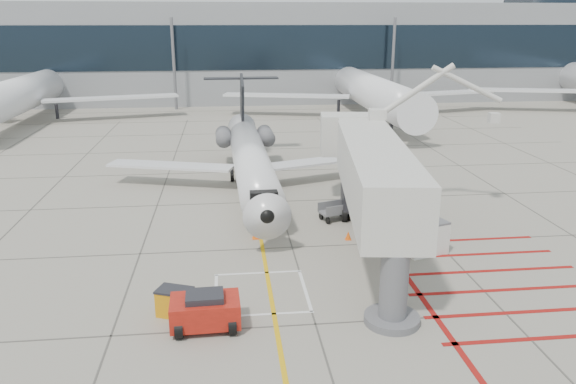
{
  "coord_description": "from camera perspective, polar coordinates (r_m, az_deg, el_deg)",
  "views": [
    {
      "loc": [
        -3.3,
        -23.69,
        11.68
      ],
      "look_at": [
        0.0,
        6.0,
        2.5
      ],
      "focal_mm": 35.0,
      "sensor_mm": 36.0,
      "label": 1
    }
  ],
  "objects": [
    {
      "name": "terminal_building",
      "position": [
        94.74,
        1.8,
        14.25
      ],
      "size": [
        180.0,
        28.0,
        14.0
      ],
      "primitive_type": "cube",
      "color": "gray",
      "rests_on": "ground_plane"
    },
    {
      "name": "ground_plane",
      "position": [
        26.62,
        1.44,
        -8.95
      ],
      "size": [
        260.0,
        260.0,
        0.0
      ],
      "primitive_type": "plane",
      "color": "gray",
      "rests_on": "ground"
    },
    {
      "name": "cone_side",
      "position": [
        31.37,
        6.13,
        -4.41
      ],
      "size": [
        0.35,
        0.35,
        0.48
      ],
      "primitive_type": "cone",
      "color": "#E6530C",
      "rests_on": "ground_plane"
    },
    {
      "name": "cone_nose",
      "position": [
        31.37,
        -3.31,
        -4.26
      ],
      "size": [
        0.4,
        0.4,
        0.56
      ],
      "primitive_type": "cone",
      "color": "#ED570C",
      "rests_on": "ground_plane"
    },
    {
      "name": "bg_aircraft_b",
      "position": [
        73.83,
        -25.53,
        11.01
      ],
      "size": [
        35.65,
        39.61,
        11.88
      ],
      "primitive_type": null,
      "color": "silver",
      "rests_on": "ground_plane"
    },
    {
      "name": "jet_bridge",
      "position": [
        28.18,
        8.83,
        0.81
      ],
      "size": [
        11.66,
        20.46,
        7.77
      ],
      "primitive_type": null,
      "rotation": [
        0.0,
        0.0,
        -0.13
      ],
      "color": "silver",
      "rests_on": "ground_plane"
    },
    {
      "name": "bg_aircraft_c",
      "position": [
        72.09,
        7.94,
        12.36
      ],
      "size": [
        35.6,
        39.56,
        11.87
      ],
      "primitive_type": null,
      "color": "silver",
      "rests_on": "ground_plane"
    },
    {
      "name": "terminal_glass_band",
      "position": [
        80.83,
        3.24,
        14.45
      ],
      "size": [
        180.0,
        0.1,
        6.0
      ],
      "primitive_type": "cube",
      "color": "black",
      "rests_on": "ground_plane"
    },
    {
      "name": "spill_bin",
      "position": [
        23.95,
        -11.42,
        -10.88
      ],
      "size": [
        1.6,
        1.35,
        1.17
      ],
      "primitive_type": null,
      "rotation": [
        0.0,
        0.0,
        -0.38
      ],
      "color": "#CC860B",
      "rests_on": "ground_plane"
    },
    {
      "name": "ground_power_unit",
      "position": [
        30.1,
        13.77,
        -4.5
      ],
      "size": [
        2.46,
        1.87,
        1.72
      ],
      "primitive_type": null,
      "rotation": [
        0.0,
        0.0,
        0.31
      ],
      "color": "silver",
      "rests_on": "ground_plane"
    },
    {
      "name": "pushback_tug",
      "position": [
        22.74,
        -8.41,
        -11.74
      ],
      "size": [
        2.76,
        1.78,
        1.58
      ],
      "primitive_type": null,
      "rotation": [
        0.0,
        0.0,
        0.03
      ],
      "color": "#B01C11",
      "rests_on": "ground_plane"
    },
    {
      "name": "regional_jet",
      "position": [
        37.34,
        -3.57,
        4.44
      ],
      "size": [
        21.94,
        27.4,
        7.06
      ],
      "primitive_type": null,
      "rotation": [
        0.0,
        0.0,
        0.02
      ],
      "color": "silver",
      "rests_on": "ground_plane"
    },
    {
      "name": "baggage_cart",
      "position": [
        34.17,
        4.78,
        -1.96
      ],
      "size": [
        2.06,
        1.65,
        1.13
      ],
      "primitive_type": null,
      "rotation": [
        0.0,
        0.0,
        0.33
      ],
      "color": "slate",
      "rests_on": "ground_plane"
    }
  ]
}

